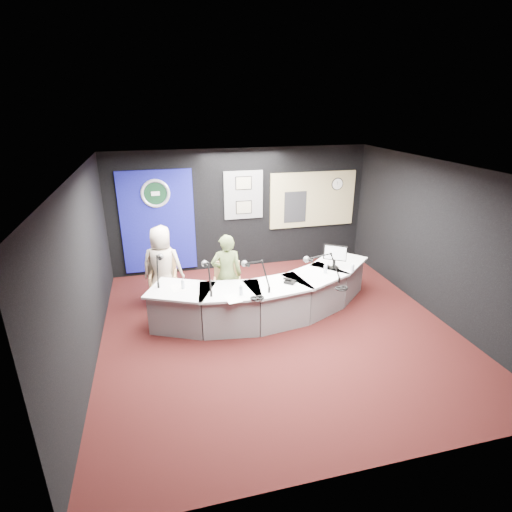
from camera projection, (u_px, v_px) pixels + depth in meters
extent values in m
plane|color=black|center=(278.00, 329.00, 7.06)|extent=(6.00, 6.00, 0.00)
cube|color=silver|center=(282.00, 169.00, 6.04)|extent=(6.00, 6.00, 0.02)
cube|color=black|center=(241.00, 210.00, 9.26)|extent=(6.00, 0.02, 2.80)
cube|color=black|center=(372.00, 364.00, 3.84)|extent=(6.00, 0.02, 2.80)
cube|color=black|center=(85.00, 273.00, 5.87)|extent=(0.02, 6.00, 2.80)
cube|color=black|center=(438.00, 241.00, 7.23)|extent=(0.02, 6.00, 2.80)
cube|color=navy|center=(158.00, 222.00, 8.85)|extent=(1.60, 0.05, 2.30)
torus|color=silver|center=(155.00, 193.00, 8.58)|extent=(0.63, 0.07, 0.63)
cylinder|color=black|center=(155.00, 193.00, 8.58)|extent=(0.48, 0.01, 0.48)
cube|color=slate|center=(244.00, 195.00, 9.11)|extent=(0.90, 0.04, 1.10)
cube|color=gray|center=(244.00, 183.00, 8.98)|extent=(0.34, 0.02, 0.27)
cube|color=gray|center=(244.00, 207.00, 9.19)|extent=(0.34, 0.02, 0.27)
cube|color=tan|center=(313.00, 199.00, 9.57)|extent=(2.12, 0.06, 1.32)
cube|color=beige|center=(313.00, 200.00, 9.56)|extent=(2.00, 0.02, 1.20)
cube|color=black|center=(295.00, 207.00, 9.50)|extent=(0.55, 0.02, 0.75)
cylinder|color=white|center=(337.00, 184.00, 9.55)|extent=(0.28, 0.01, 0.28)
cube|color=slate|center=(160.00, 270.00, 7.93)|extent=(0.51, 0.15, 0.70)
imported|color=beige|center=(162.00, 266.00, 7.65)|extent=(0.89, 0.69, 1.60)
imported|color=#505F32|center=(227.00, 275.00, 7.34)|extent=(0.60, 0.43, 1.56)
cube|color=black|center=(335.00, 253.00, 7.58)|extent=(0.42, 0.28, 0.33)
cube|color=black|center=(290.00, 282.00, 7.05)|extent=(0.23, 0.23, 0.05)
torus|color=black|center=(342.00, 288.00, 6.84)|extent=(0.22, 0.22, 0.04)
torus|color=black|center=(257.00, 298.00, 6.50)|extent=(0.20, 0.20, 0.03)
cube|color=white|center=(178.00, 288.00, 6.87)|extent=(0.28, 0.37, 0.00)
cube|color=white|center=(233.00, 299.00, 6.51)|extent=(0.28, 0.36, 0.00)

